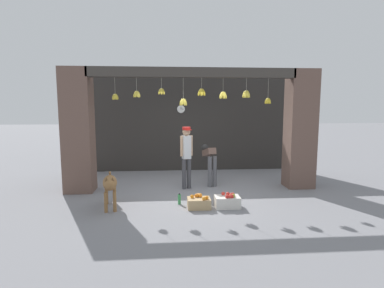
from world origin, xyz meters
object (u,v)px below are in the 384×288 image
wall_clock (181,109)px  water_bottle (179,199)px  fruit_crate_oranges (199,202)px  dog (110,184)px  fruit_crate_apples (227,201)px  shopkeeper (187,153)px  worker_stooping (210,159)px

wall_clock → water_bottle: bearing=-93.0°
fruit_crate_oranges → water_bottle: size_ratio=1.97×
water_bottle → dog: bearing=-173.5°
fruit_crate_oranges → wall_clock: 4.27m
dog → fruit_crate_oranges: size_ratio=2.18×
fruit_crate_apples → wall_clock: wall_clock is taller
shopkeeper → fruit_crate_oranges: shopkeeper is taller
shopkeeper → water_bottle: shopkeeper is taller
dog → fruit_crate_oranges: bearing=76.5°
worker_stooping → fruit_crate_apples: 2.00m
fruit_crate_oranges → wall_clock: size_ratio=1.77×
dog → worker_stooping: size_ratio=0.98×
fruit_crate_oranges → wall_clock: wall_clock is taller
water_bottle → wall_clock: (0.19, 3.52, 1.95)m
fruit_crate_oranges → worker_stooping: bearing=75.8°
shopkeeper → worker_stooping: 0.78m
fruit_crate_apples → water_bottle: bearing=164.3°
dog → water_bottle: bearing=86.2°
fruit_crate_apples → wall_clock: bearing=102.3°
dog → water_bottle: size_ratio=4.30×
worker_stooping → water_bottle: size_ratio=4.39×
shopkeeper → water_bottle: size_ratio=6.63×
shopkeeper → fruit_crate_apples: shopkeeper is taller
fruit_crate_oranges → wall_clock: (-0.22, 3.80, 1.94)m
shopkeeper → wall_clock: size_ratio=5.95×
worker_stooping → fruit_crate_oranges: bearing=-115.3°
fruit_crate_oranges → dog: bearing=176.7°
worker_stooping → wall_clock: bearing=99.1°
shopkeeper → water_bottle: (-0.23, -1.26, -0.84)m
shopkeeper → wall_clock: wall_clock is taller
dog → worker_stooping: bearing=117.0°
water_bottle → wall_clock: size_ratio=0.90×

